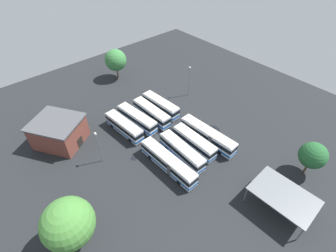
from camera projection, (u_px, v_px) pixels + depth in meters
The scene contains 20 objects.
ground_plane at pixel (165, 136), 56.88m from camera, with size 92.52×92.52×0.00m, color black.
bus_row0_slot0 at pixel (208, 135), 54.51m from camera, with size 13.85×3.19×3.37m.
bus_row0_slot1 at pixel (194, 142), 53.00m from camera, with size 10.72×2.58×3.37m.
bus_row0_slot2 at pixel (182, 151), 51.03m from camera, with size 11.50×2.90×3.37m.
bus_row0_slot3 at pixel (168, 162), 48.86m from camera, with size 13.80×2.84×3.37m.
bus_row1_slot0 at pixel (161, 105), 62.64m from camera, with size 11.02×3.09×3.37m.
bus_row1_slot1 at pixel (151, 113), 60.44m from camera, with size 11.27×2.71×3.37m.
bus_row1_slot2 at pixel (137, 119), 58.79m from camera, with size 11.48×3.53×3.37m.
bus_row1_slot3 at pixel (124, 126), 56.71m from camera, with size 10.97×3.29×3.37m.
depot_building at pixel (59, 132), 53.76m from camera, with size 13.00×12.62×5.81m.
maintenance_shelter at pixel (284, 195), 41.18m from camera, with size 10.52×7.29×3.83m.
lamp_post_near_entrance at pixel (99, 146), 48.57m from camera, with size 0.56×0.28×7.83m.
lamp_post_mid_lot at pixel (189, 80), 66.05m from camera, with size 0.56×0.28×8.53m.
tree_northwest at pixel (313, 155), 46.25m from camera, with size 5.06×5.06×7.30m.
tree_northeast at pixel (116, 60), 72.16m from camera, with size 6.20×6.20×8.91m.
tree_south_edge at pixel (68, 224), 35.01m from camera, with size 7.60×7.60×9.89m.
puddle_near_shelter at pixel (134, 158), 51.98m from camera, with size 1.41×1.41×0.01m, color black.
puddle_centre_drain at pixel (177, 112), 63.56m from camera, with size 1.82×1.82×0.01m, color black.
puddle_back_corner at pixel (212, 130), 58.34m from camera, with size 3.80×3.80×0.01m, color black.
puddle_between_rows at pixel (168, 134), 57.52m from camera, with size 4.39×4.39×0.01m, color black.
Camera 1 is at (-31.17, 26.51, 39.58)m, focal length 26.78 mm.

